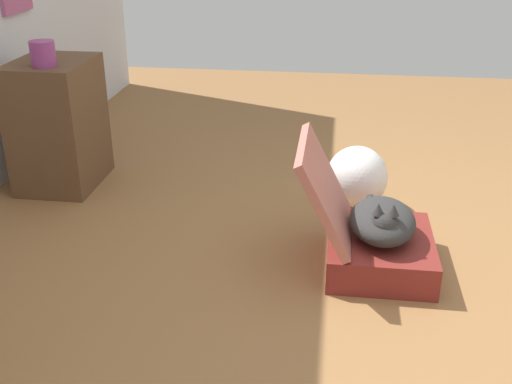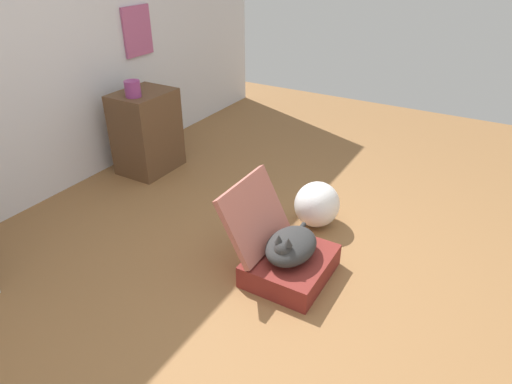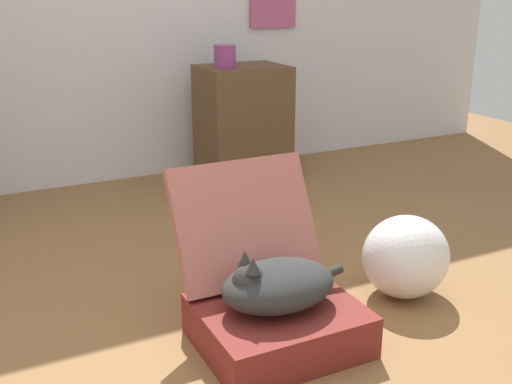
# 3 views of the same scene
# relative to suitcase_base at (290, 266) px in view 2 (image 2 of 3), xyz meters

# --- Properties ---
(ground_plane) EXTENTS (7.68, 7.68, 0.00)m
(ground_plane) POSITION_rel_suitcase_base_xyz_m (-0.30, -0.11, -0.07)
(ground_plane) COLOR olive
(ground_plane) RESTS_ON ground
(suitcase_base) EXTENTS (0.52, 0.45, 0.15)m
(suitcase_base) POSITION_rel_suitcase_base_xyz_m (0.00, 0.00, 0.00)
(suitcase_base) COLOR maroon
(suitcase_base) RESTS_ON ground
(suitcase_lid) EXTENTS (0.52, 0.24, 0.42)m
(suitcase_lid) POSITION_rel_suitcase_base_xyz_m (0.00, 0.25, 0.28)
(suitcase_lid) COLOR #B26356
(suitcase_lid) RESTS_ON suitcase_base
(cat) EXTENTS (0.47, 0.28, 0.21)m
(cat) POSITION_rel_suitcase_base_xyz_m (-0.01, 0.00, 0.15)
(cat) COLOR #2D2D2D
(cat) RESTS_ON suitcase_base
(plastic_bag_white) EXTENTS (0.34, 0.32, 0.32)m
(plastic_bag_white) POSITION_rel_suitcase_base_xyz_m (0.61, 0.10, 0.09)
(plastic_bag_white) COLOR white
(plastic_bag_white) RESTS_ON ground
(side_table) EXTENTS (0.50, 0.40, 0.70)m
(side_table) POSITION_rel_suitcase_base_xyz_m (0.69, 1.74, 0.28)
(side_table) COLOR brown
(side_table) RESTS_ON ground
(vase_tall) EXTENTS (0.13, 0.13, 0.13)m
(vase_tall) POSITION_rel_suitcase_base_xyz_m (0.57, 1.71, 0.70)
(vase_tall) COLOR #8C387A
(vase_tall) RESTS_ON side_table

